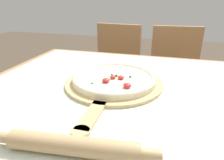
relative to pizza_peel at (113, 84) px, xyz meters
The scene contains 7 objects.
dining_table 0.13m from the pizza_peel, 11.13° to the right, with size 1.25×1.03×0.76m.
towel_cloth 0.06m from the pizza_peel, 11.13° to the right, with size 1.17×0.95×0.00m.
pizza_peel is the anchor object (origin of this frame).
pizza 0.02m from the pizza_peel, 89.05° to the left, with size 0.34×0.34×0.04m.
rolling_pin 0.39m from the pizza_peel, 88.05° to the right, with size 0.39×0.08×0.05m.
chair_left 0.91m from the pizza_peel, 104.04° to the left, with size 0.43×0.43×0.89m.
chair_right 0.93m from the pizza_peel, 72.06° to the left, with size 0.44×0.44×0.89m.
Camera 1 is at (0.13, -0.70, 1.11)m, focal length 32.00 mm.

